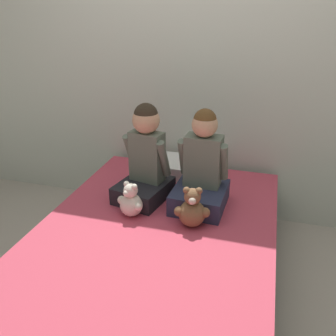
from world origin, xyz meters
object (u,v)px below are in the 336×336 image
object	(u,v)px
child_on_right	(202,171)
pillow_at_headboard	(186,168)
teddy_bear_held_by_left_child	(131,202)
bed	(157,256)
child_on_left	(145,160)
teddy_bear_held_by_right_child	(192,210)

from	to	relation	value
child_on_right	pillow_at_headboard	xyz separation A→B (m)	(-0.21, 0.43, -0.19)
pillow_at_headboard	teddy_bear_held_by_left_child	bearing A→B (deg)	-105.53
child_on_right	pillow_at_headboard	bearing A→B (deg)	117.95
bed	teddy_bear_held_by_left_child	bearing A→B (deg)	157.26
child_on_right	bed	bearing A→B (deg)	-118.85
child_on_left	teddy_bear_held_by_right_child	xyz separation A→B (m)	(0.39, -0.27, -0.17)
bed	teddy_bear_held_by_right_child	size ratio (longest dim) A/B	7.45
bed	child_on_left	distance (m)	0.64
teddy_bear_held_by_left_child	pillow_at_headboard	size ratio (longest dim) A/B	0.42
bed	child_on_left	world-z (taller)	child_on_left
child_on_left	pillow_at_headboard	xyz separation A→B (m)	(0.19, 0.43, -0.23)
teddy_bear_held_by_left_child	bed	bearing A→B (deg)	-1.54
child_on_left	pillow_at_headboard	bearing A→B (deg)	78.62
teddy_bear_held_by_left_child	child_on_left	bearing A→B (deg)	109.54
child_on_left	child_on_right	xyz separation A→B (m)	(0.39, -0.00, -0.03)
bed	teddy_bear_held_by_right_child	distance (m)	0.40
child_on_left	teddy_bear_held_by_left_child	bearing A→B (deg)	-79.71
bed	child_on_right	size ratio (longest dim) A/B	2.95
teddy_bear_held_by_left_child	teddy_bear_held_by_right_child	bearing A→B (deg)	20.39
teddy_bear_held_by_right_child	child_on_right	bearing A→B (deg)	79.05
child_on_left	child_on_right	bearing A→B (deg)	11.63
teddy_bear_held_by_left_child	teddy_bear_held_by_right_child	xyz separation A→B (m)	(0.40, -0.01, 0.01)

